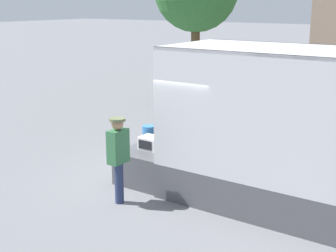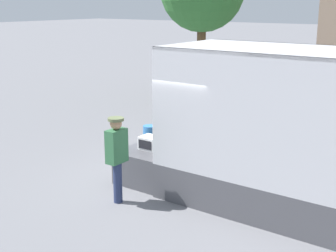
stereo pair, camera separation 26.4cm
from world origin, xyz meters
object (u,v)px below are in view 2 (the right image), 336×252
at_px(portable_generator, 174,132).
at_px(orange_bucket, 149,134).
at_px(microwave, 152,143).
at_px(worker_person, 117,151).

xyz_separation_m(portable_generator, orange_bucket, (-0.44, -0.37, -0.03)).
height_order(portable_generator, orange_bucket, portable_generator).
height_order(microwave, orange_bucket, orange_bucket).
xyz_separation_m(portable_generator, worker_person, (0.15, -2.19, 0.13)).
xyz_separation_m(orange_bucket, worker_person, (0.59, -1.81, 0.16)).
height_order(orange_bucket, worker_person, worker_person).
distance_m(portable_generator, worker_person, 2.19).
bearing_deg(orange_bucket, portable_generator, 40.31).
bearing_deg(worker_person, portable_generator, 94.00).
height_order(microwave, worker_person, worker_person).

